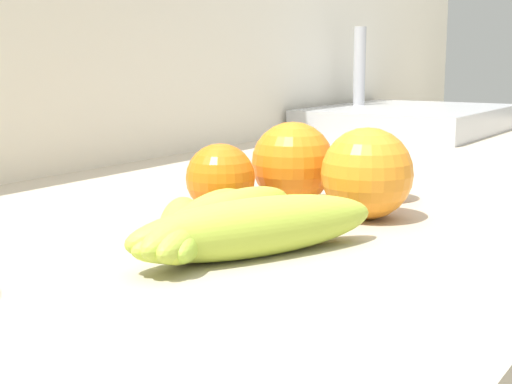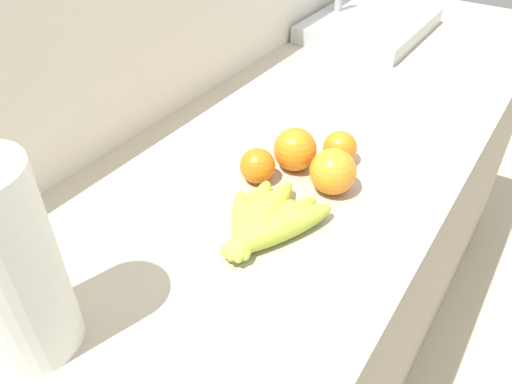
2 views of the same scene
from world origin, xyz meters
The scene contains 10 objects.
ground_plane centered at (0.00, 0.00, 0.00)m, with size 6.00×6.00×0.00m, color beige.
counter centered at (0.00, 0.00, 0.45)m, with size 1.96×0.62×0.91m, color #ADA08C.
wall_back centered at (0.00, 0.34, 0.65)m, with size 2.36×0.06×1.30m, color silver.
banana_bunch centered at (-0.43, -0.07, 0.92)m, with size 0.22×0.19×0.04m.
orange_back_right centered at (-0.25, -0.02, 0.95)m, with size 0.08×0.08×0.08m, color orange.
orange_front centered at (-0.18, -0.09, 0.94)m, with size 0.07×0.07×0.07m, color orange.
orange_back_left centered at (-0.27, -0.12, 0.95)m, with size 0.08×0.08×0.08m, color orange.
orange_right centered at (-0.32, 0.01, 0.94)m, with size 0.07×0.07×0.07m, color orange.
paper_towel_roll centered at (-0.76, 0.06, 1.04)m, with size 0.11×0.11×0.30m.
sink_basin centered at (0.50, 0.15, 0.93)m, with size 0.41×0.31×0.20m.
Camera 2 is at (-0.93, -0.39, 1.45)m, focal length 34.60 mm.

